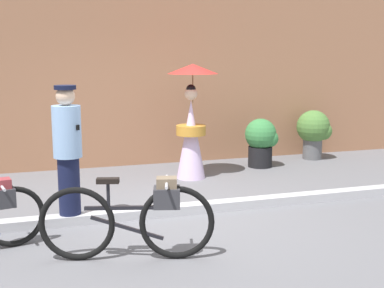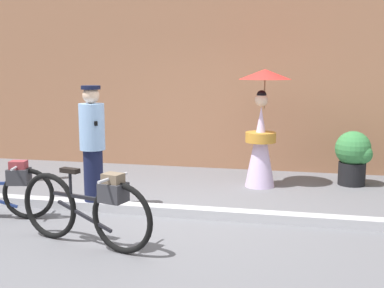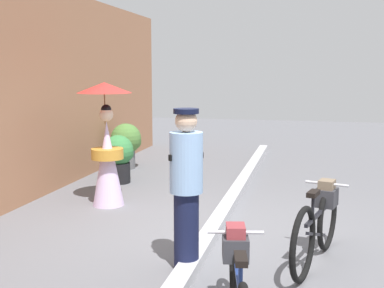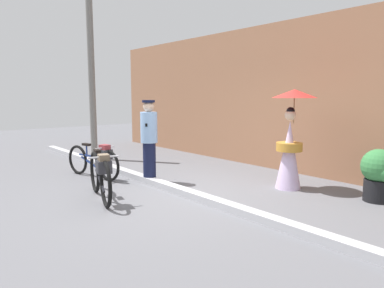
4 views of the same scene
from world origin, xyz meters
name	(u,v)px [view 2 (image 2 of 4)]	position (x,y,z in m)	size (l,w,h in m)	color
ground_plane	(171,215)	(0.00, 0.00, 0.00)	(30.00, 30.00, 0.00)	slate
building_wall	(215,77)	(0.00, 3.30, 1.73)	(14.00, 0.40, 3.46)	#9E6B4C
sidewalk_curb	(171,211)	(0.00, 0.00, 0.06)	(14.00, 0.20, 0.12)	#B2B2B7
bicycle_far_side	(89,207)	(-0.56, -1.28, 0.44)	(1.71, 0.60, 0.84)	black
person_officer	(92,144)	(-1.09, 0.05, 0.90)	(0.34, 0.34, 1.68)	#141938
person_with_parasol	(262,127)	(1.02, 1.84, 0.97)	(0.83, 0.83, 1.89)	silver
potted_plant_small	(354,155)	(2.50, 2.26, 0.49)	(0.59, 0.57, 0.89)	black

